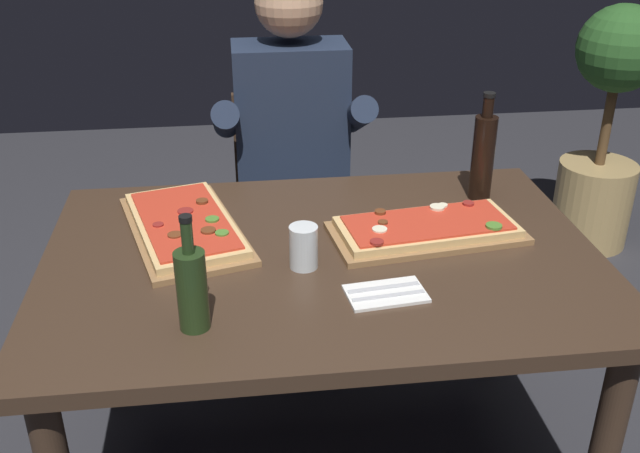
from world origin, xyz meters
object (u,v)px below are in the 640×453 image
object	(u,v)px
tumbler_near_camera	(304,249)
seated_diner	(293,149)
pizza_rectangular_front	(427,229)
diner_chair	(291,202)
potted_plant_corner	(606,128)
wine_bottle_dark	(192,287)
dining_table	(322,285)
oil_bottle_amber	(483,155)
pizza_rectangular_left	(185,226)

from	to	relation	value
tumbler_near_camera	seated_diner	world-z (taller)	seated_diner
pizza_rectangular_front	diner_chair	distance (m)	0.89
diner_chair	potted_plant_corner	size ratio (longest dim) A/B	0.79
potted_plant_corner	wine_bottle_dark	bearing A→B (deg)	-137.73
dining_table	tumbler_near_camera	size ratio (longest dim) A/B	12.92
potted_plant_corner	tumbler_near_camera	bearing A→B (deg)	-137.62
diner_chair	potted_plant_corner	distance (m)	1.50
dining_table	potted_plant_corner	world-z (taller)	potted_plant_corner
oil_bottle_amber	seated_diner	xyz separation A→B (m)	(-0.51, 0.46, -0.13)
tumbler_near_camera	pizza_rectangular_front	bearing A→B (deg)	19.51
tumbler_near_camera	wine_bottle_dark	bearing A→B (deg)	-138.40
wine_bottle_dark	potted_plant_corner	distance (m)	2.37
pizza_rectangular_front	diner_chair	size ratio (longest dim) A/B	0.60
diner_chair	potted_plant_corner	xyz separation A→B (m)	(1.44, 0.44, 0.08)
tumbler_near_camera	oil_bottle_amber	bearing A→B (deg)	31.57
tumbler_near_camera	potted_plant_corner	world-z (taller)	potted_plant_corner
pizza_rectangular_front	pizza_rectangular_left	size ratio (longest dim) A/B	0.95
pizza_rectangular_left	oil_bottle_amber	distance (m)	0.86
dining_table	diner_chair	xyz separation A→B (m)	(-0.01, 0.86, -0.16)
tumbler_near_camera	potted_plant_corner	xyz separation A→B (m)	(1.48, 1.35, -0.22)
pizza_rectangular_left	pizza_rectangular_front	bearing A→B (deg)	-8.71
dining_table	wine_bottle_dark	xyz separation A→B (m)	(-0.31, -0.29, 0.19)
potted_plant_corner	pizza_rectangular_front	bearing A→B (deg)	-132.87
wine_bottle_dark	seated_diner	world-z (taller)	seated_diner
wine_bottle_dark	potted_plant_corner	world-z (taller)	potted_plant_corner
dining_table	oil_bottle_amber	bearing A→B (deg)	29.18
pizza_rectangular_front	potted_plant_corner	bearing A→B (deg)	47.13
seated_diner	potted_plant_corner	world-z (taller)	seated_diner
potted_plant_corner	oil_bottle_amber	bearing A→B (deg)	-132.56
tumbler_near_camera	potted_plant_corner	distance (m)	2.02
diner_chair	dining_table	bearing A→B (deg)	-89.41
dining_table	diner_chair	distance (m)	0.87
tumbler_near_camera	diner_chair	world-z (taller)	diner_chair
oil_bottle_amber	diner_chair	world-z (taller)	oil_bottle_amber
tumbler_near_camera	seated_diner	size ratio (longest dim) A/B	0.08
pizza_rectangular_left	potted_plant_corner	bearing A→B (deg)	32.59
wine_bottle_dark	diner_chair	world-z (taller)	wine_bottle_dark
wine_bottle_dark	potted_plant_corner	bearing A→B (deg)	42.27
pizza_rectangular_left	potted_plant_corner	world-z (taller)	potted_plant_corner
pizza_rectangular_left	wine_bottle_dark	world-z (taller)	wine_bottle_dark
seated_diner	potted_plant_corner	distance (m)	1.55
dining_table	pizza_rectangular_front	size ratio (longest dim) A/B	2.66
dining_table	oil_bottle_amber	distance (m)	0.61
tumbler_near_camera	diner_chair	xyz separation A→B (m)	(0.04, 0.92, -0.30)
wine_bottle_dark	seated_diner	bearing A→B (deg)	73.62
wine_bottle_dark	oil_bottle_amber	world-z (taller)	oil_bottle_amber
pizza_rectangular_front	tumbler_near_camera	distance (m)	0.36
dining_table	wine_bottle_dark	distance (m)	0.47
pizza_rectangular_left	wine_bottle_dark	size ratio (longest dim) A/B	2.10
dining_table	diner_chair	world-z (taller)	diner_chair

